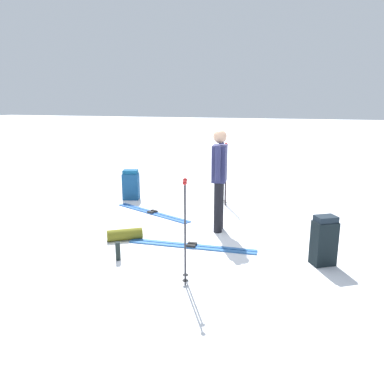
{
  "coord_description": "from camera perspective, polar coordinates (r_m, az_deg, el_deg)",
  "views": [
    {
      "loc": [
        -5.72,
        -1.76,
        2.17
      ],
      "look_at": [
        0.0,
        0.0,
        0.7
      ],
      "focal_mm": 35.37,
      "sensor_mm": 36.0,
      "label": 1
    }
  ],
  "objects": [
    {
      "name": "sleeping_mat_rolled",
      "position": [
        6.11,
        -10.1,
        -6.32
      ],
      "size": [
        0.45,
        0.56,
        0.18
      ],
      "primitive_type": "cylinder",
      "rotation": [
        0.0,
        1.57,
        5.28
      ],
      "color": "#63611A",
      "rests_on": "ground_plane"
    },
    {
      "name": "ski_poles_planted_far",
      "position": [
        4.46,
        -1.05,
        -5.25
      ],
      "size": [
        0.21,
        0.11,
        1.28
      ],
      "color": "#222228",
      "rests_on": "ground_plane"
    },
    {
      "name": "ski_poles_planted_near",
      "position": [
        7.88,
        5.12,
        3.17
      ],
      "size": [
        0.21,
        0.11,
        1.3
      ],
      "color": "black",
      "rests_on": "ground_plane"
    },
    {
      "name": "thermos_bottle",
      "position": [
        5.38,
        -11.11,
        -8.74
      ],
      "size": [
        0.07,
        0.07,
        0.26
      ],
      "primitive_type": "cylinder",
      "color": "black",
      "rests_on": "ground_plane"
    },
    {
      "name": "skier_standing",
      "position": [
        6.25,
        4.14,
        2.55
      ],
      "size": [
        0.57,
        0.26,
        1.7
      ],
      "color": "black",
      "rests_on": "ground_plane"
    },
    {
      "name": "ski_pair_near",
      "position": [
        7.45,
        -5.99,
        -3.11
      ],
      "size": [
        0.92,
        1.79,
        0.05
      ],
      "color": "#2A5BAA",
      "rests_on": "ground_plane"
    },
    {
      "name": "backpack_large_dark",
      "position": [
        8.5,
        -9.2,
        1.06
      ],
      "size": [
        0.35,
        0.41,
        0.66
      ],
      "color": "navy",
      "rests_on": "ground_plane"
    },
    {
      "name": "ground_plane",
      "position": [
        6.37,
        0.0,
        -6.13
      ],
      "size": [
        80.0,
        80.0,
        0.0
      ],
      "primitive_type": "plane",
      "color": "silver"
    },
    {
      "name": "ski_pair_far",
      "position": [
        5.77,
        -0.07,
        -8.14
      ],
      "size": [
        0.26,
        1.97,
        0.05
      ],
      "color": "#2B60A5",
      "rests_on": "ground_plane"
    },
    {
      "name": "backpack_bright",
      "position": [
        5.38,
        19.28,
        -6.97
      ],
      "size": [
        0.34,
        0.37,
        0.68
      ],
      "color": "black",
      "rests_on": "ground_plane"
    }
  ]
}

